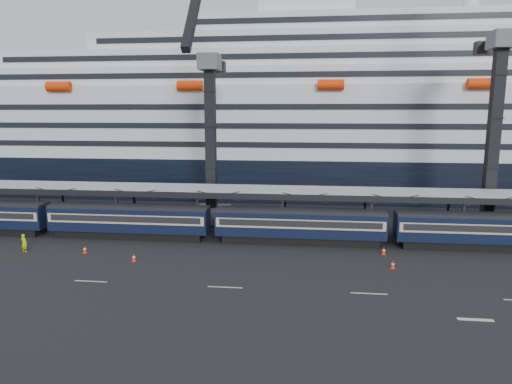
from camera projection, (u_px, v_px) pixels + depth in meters
The scene contains 12 objects.
ground at pixel (386, 277), 41.11m from camera, with size 260.00×260.00×0.00m, color black.
lane_markings at pixel (505, 306), 35.07m from camera, with size 111.00×4.27×0.02m.
train at pixel (330, 225), 51.04m from camera, with size 133.05×3.00×4.05m.
canopy at pixel (369, 193), 53.89m from camera, with size 130.00×6.25×5.53m.
cruise_ship at pixel (342, 125), 84.08m from camera, with size 214.09×28.84×34.00m.
crane_dark_near at pixel (210, 134), 59.48m from camera, with size 4.50×17.75×35.08m.
crane_dark_mid at pixel (496, 123), 54.30m from camera, with size 4.50×18.24×39.64m.
worker at pixel (24, 243), 48.37m from camera, with size 0.72×0.47×1.97m, color #C0E00B.
traffic_cone_b at pixel (85, 249), 48.10m from camera, with size 0.42×0.42×0.85m.
traffic_cone_c at pixel (134, 257), 45.44m from camera, with size 0.42×0.42×0.84m.
traffic_cone_d at pixel (384, 251), 47.64m from camera, with size 0.42×0.42×0.85m.
traffic_cone_e at pixel (393, 264), 43.39m from camera, with size 0.40×0.40×0.80m.
Camera 1 is at (-7.17, -40.23, 14.73)m, focal length 32.00 mm.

